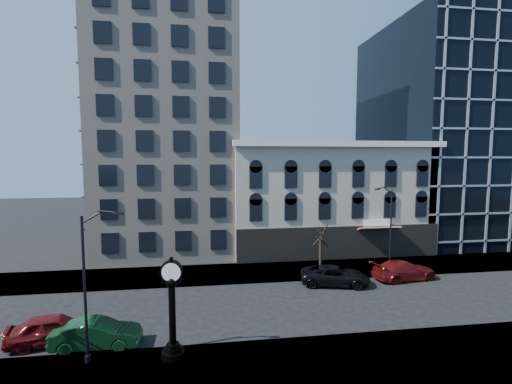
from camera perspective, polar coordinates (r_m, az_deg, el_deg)
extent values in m
plane|color=black|center=(27.89, -3.01, -17.44)|extent=(160.00, 160.00, 0.00)
cube|color=gray|center=(35.36, -4.25, -12.35)|extent=(160.00, 6.00, 0.12)
cube|color=gray|center=(20.76, -0.71, -25.81)|extent=(160.00, 6.00, 0.12)
cube|color=#BDAB98|center=(45.50, -13.32, 15.59)|extent=(15.00, 15.00, 38.00)
cube|color=#B6AD96|center=(44.28, 10.60, -0.97)|extent=(22.00, 10.00, 12.00)
cube|color=white|center=(39.16, 13.25, 7.26)|extent=(22.60, 0.80, 0.60)
cube|color=black|center=(40.30, 12.85, -7.69)|extent=(22.00, 0.30, 3.60)
cube|color=maroon|center=(41.09, 18.41, -5.30)|extent=(4.50, 1.18, 0.55)
cube|color=black|center=(57.99, 28.27, 7.88)|extent=(20.00, 20.00, 28.00)
cylinder|color=black|center=(22.15, -12.63, -23.13)|extent=(1.25, 1.25, 0.34)
cylinder|color=black|center=(22.01, -12.64, -22.48)|extent=(0.91, 0.91, 0.23)
cylinder|color=black|center=(21.92, -12.66, -22.01)|extent=(0.68, 0.68, 0.18)
cylinder|color=black|center=(21.18, -12.76, -17.85)|extent=(0.36, 0.36, 3.29)
sphere|color=black|center=(20.56, -12.86, -13.34)|extent=(0.64, 0.64, 0.64)
cube|color=black|center=(20.52, -12.87, -13.04)|extent=(1.04, 0.36, 0.28)
cylinder|color=black|center=(20.39, -12.89, -11.82)|extent=(1.21, 0.49, 1.18)
cylinder|color=white|center=(20.20, -12.94, -11.99)|extent=(1.00, 0.13, 1.00)
cylinder|color=white|center=(20.57, -12.85, -11.67)|extent=(1.00, 0.13, 1.00)
sphere|color=black|center=(20.20, -12.93, -9.98)|extent=(0.23, 0.23, 0.23)
cylinder|color=black|center=(21.57, -24.84, -13.57)|extent=(0.14, 0.14, 7.74)
cylinder|color=black|center=(23.01, -24.45, -22.31)|extent=(0.32, 0.32, 0.36)
cube|color=black|center=(19.92, -20.92, -3.11)|extent=(0.52, 0.29, 0.13)
cylinder|color=black|center=(36.76, 20.00, -5.67)|extent=(0.14, 0.14, 7.72)
cylinder|color=black|center=(37.62, 19.82, -11.18)|extent=(0.32, 0.32, 0.36)
cube|color=black|center=(34.97, 18.37, 0.43)|extent=(0.53, 0.36, 0.13)
cylinder|color=#2F2217|center=(36.25, 9.88, -9.48)|extent=(0.25, 0.25, 2.90)
imported|color=maroon|center=(25.86, -28.70, -17.97)|extent=(5.30, 3.11, 1.69)
imported|color=#143F1E|center=(24.31, -23.30, -19.40)|extent=(4.86, 1.72, 1.60)
imported|color=black|center=(32.90, 12.06, -12.46)|extent=(6.28, 4.00, 1.61)
imported|color=maroon|center=(36.01, 21.82, -11.11)|extent=(6.01, 3.07, 1.67)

